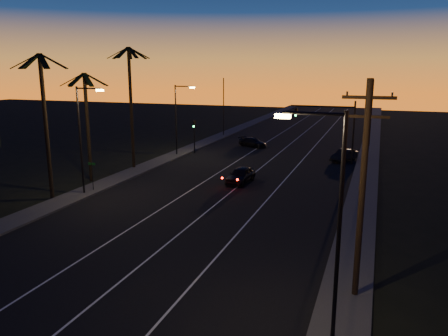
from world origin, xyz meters
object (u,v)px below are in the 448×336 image
at_px(lead_car, 241,175).
at_px(right_car, 344,155).
at_px(signal_mast, 332,120).
at_px(cross_car, 253,142).
at_px(utility_pole, 363,187).

xyz_separation_m(lead_car, right_car, (8.24, 13.31, -0.06)).
bearing_deg(lead_car, signal_mast, 60.16).
bearing_deg(cross_car, signal_mast, -32.37).
distance_m(utility_pole, right_car, 31.90).
relative_size(lead_car, cross_car, 1.08).
relative_size(lead_car, right_car, 1.14).
xyz_separation_m(signal_mast, lead_car, (-6.82, -11.89, -4.04)).
relative_size(signal_mast, cross_car, 1.56).
relative_size(utility_pole, lead_car, 2.05).
bearing_deg(lead_car, cross_car, 102.62).
bearing_deg(signal_mast, cross_car, 147.63).
xyz_separation_m(utility_pole, signal_mast, (-4.46, 29.99, -0.53)).
height_order(lead_car, cross_car, lead_car).
bearing_deg(cross_car, utility_pole, -67.25).
xyz_separation_m(utility_pole, right_car, (-3.04, 31.42, -4.64)).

